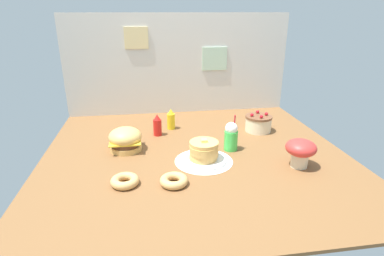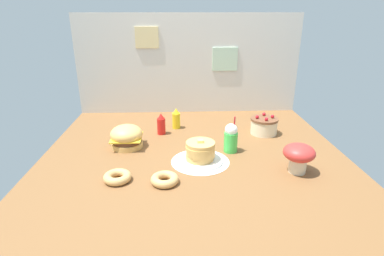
% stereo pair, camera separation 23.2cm
% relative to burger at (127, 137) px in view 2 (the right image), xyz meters
% --- Properties ---
extents(ground_plane, '(2.20, 2.10, 0.02)m').
position_rel_burger_xyz_m(ground_plane, '(0.51, -0.16, -0.09)').
color(ground_plane, brown).
extents(back_wall, '(2.20, 0.04, 0.97)m').
position_rel_burger_xyz_m(back_wall, '(0.51, 0.89, 0.40)').
color(back_wall, beige).
rests_on(back_wall, ground_plane).
extents(doily_mat, '(0.41, 0.41, 0.00)m').
position_rel_burger_xyz_m(doily_mat, '(0.54, -0.28, -0.08)').
color(doily_mat, white).
rests_on(doily_mat, ground_plane).
extents(burger, '(0.24, 0.24, 0.18)m').
position_rel_burger_xyz_m(burger, '(0.00, 0.00, 0.00)').
color(burger, '#DBA859').
rests_on(burger, ground_plane).
extents(pancake_stack, '(0.31, 0.31, 0.16)m').
position_rel_burger_xyz_m(pancake_stack, '(0.54, -0.28, -0.02)').
color(pancake_stack, white).
rests_on(pancake_stack, doily_mat).
extents(layer_cake, '(0.23, 0.23, 0.17)m').
position_rel_burger_xyz_m(layer_cake, '(1.12, 0.23, -0.01)').
color(layer_cake, beige).
rests_on(layer_cake, ground_plane).
extents(ketchup_bottle, '(0.07, 0.07, 0.18)m').
position_rel_burger_xyz_m(ketchup_bottle, '(0.25, 0.26, 0.00)').
color(ketchup_bottle, red).
rests_on(ketchup_bottle, ground_plane).
extents(mustard_bottle, '(0.07, 0.07, 0.18)m').
position_rel_burger_xyz_m(mustard_bottle, '(0.38, 0.40, 0.00)').
color(mustard_bottle, yellow).
rests_on(mustard_bottle, ground_plane).
extents(cream_soda_cup, '(0.10, 0.10, 0.28)m').
position_rel_burger_xyz_m(cream_soda_cup, '(0.78, -0.12, 0.02)').
color(cream_soda_cup, green).
rests_on(cream_soda_cup, ground_plane).
extents(donut_pink_glaze, '(0.17, 0.17, 0.05)m').
position_rel_burger_xyz_m(donut_pink_glaze, '(0.02, -0.51, -0.06)').
color(donut_pink_glaze, tan).
rests_on(donut_pink_glaze, ground_plane).
extents(donut_chocolate, '(0.17, 0.17, 0.05)m').
position_rel_burger_xyz_m(donut_chocolate, '(0.31, -0.55, -0.06)').
color(donut_chocolate, tan).
rests_on(donut_chocolate, ground_plane).
extents(mushroom_stool, '(0.20, 0.20, 0.19)m').
position_rel_burger_xyz_m(mushroom_stool, '(1.16, -0.45, 0.04)').
color(mushroom_stool, beige).
rests_on(mushroom_stool, ground_plane).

